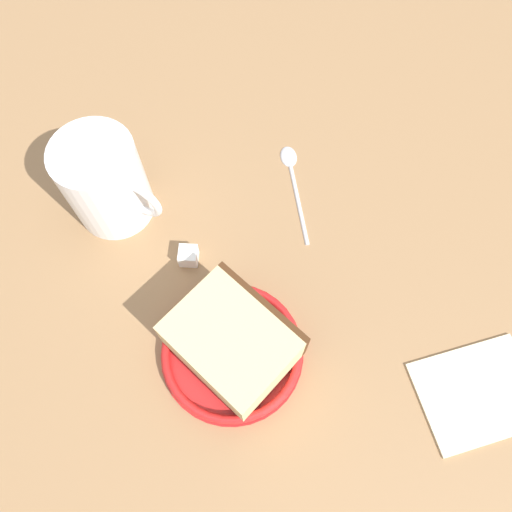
# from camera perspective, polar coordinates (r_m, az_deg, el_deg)

# --- Properties ---
(ground_plane) EXTENTS (1.14, 1.14, 0.02)m
(ground_plane) POSITION_cam_1_polar(r_m,az_deg,el_deg) (0.55, -0.68, -3.63)
(ground_plane) COLOR #936D47
(small_plate) EXTENTS (0.15, 0.15, 0.01)m
(small_plate) POSITION_cam_1_polar(r_m,az_deg,el_deg) (0.51, -2.76, -10.81)
(small_plate) COLOR red
(small_plate) RESTS_ON ground_plane
(cake_slice) EXTENTS (0.14, 0.14, 0.06)m
(cake_slice) POSITION_cam_1_polar(r_m,az_deg,el_deg) (0.48, -2.69, -9.79)
(cake_slice) COLOR #472814
(cake_slice) RESTS_ON small_plate
(tea_mug) EXTENTS (0.09, 0.11, 0.11)m
(tea_mug) POSITION_cam_1_polar(r_m,az_deg,el_deg) (0.56, -16.84, 8.13)
(tea_mug) COLOR white
(tea_mug) RESTS_ON ground_plane
(teaspoon) EXTENTS (0.14, 0.02, 0.01)m
(teaspoon) POSITION_cam_1_polar(r_m,az_deg,el_deg) (0.60, 4.17, 9.61)
(teaspoon) COLOR silver
(teaspoon) RESTS_ON ground_plane
(folded_napkin) EXTENTS (0.11, 0.13, 0.01)m
(folded_napkin) POSITION_cam_1_polar(r_m,az_deg,el_deg) (0.55, 24.12, -14.12)
(folded_napkin) COLOR beige
(folded_napkin) RESTS_ON ground_plane
(sugar_cube) EXTENTS (0.02, 0.02, 0.02)m
(sugar_cube) POSITION_cam_1_polar(r_m,az_deg,el_deg) (0.55, -7.74, 0.03)
(sugar_cube) COLOR white
(sugar_cube) RESTS_ON ground_plane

